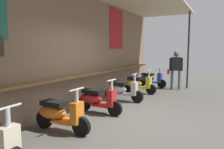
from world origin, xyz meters
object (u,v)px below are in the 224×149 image
at_px(scooter_yellow, 137,84).
at_px(scooter_blue, 150,79).
at_px(scooter_silver, 121,90).
at_px(scooter_orange, 59,114).
at_px(shopper_with_handbag, 176,66).
at_px(scooter_red, 96,99).

relative_size(scooter_yellow, scooter_blue, 1.00).
bearing_deg(scooter_yellow, scooter_silver, -89.50).
distance_m(scooter_orange, scooter_blue, 6.33).
height_order(scooter_yellow, shopper_with_handbag, shopper_with_handbag).
height_order(scooter_orange, scooter_silver, same).
relative_size(scooter_orange, shopper_with_handbag, 0.82).
xyz_separation_m(scooter_yellow, scooter_blue, (1.67, -0.00, 0.00)).
distance_m(scooter_orange, shopper_with_handbag, 6.43).
bearing_deg(scooter_red, scooter_silver, 90.83).
bearing_deg(scooter_orange, scooter_yellow, 89.61).
xyz_separation_m(scooter_red, scooter_blue, (4.81, -0.00, 0.00)).
distance_m(scooter_silver, scooter_yellow, 1.52).
bearing_deg(scooter_blue, scooter_red, -85.68).
distance_m(scooter_orange, scooter_red, 1.51).
height_order(scooter_yellow, scooter_blue, same).
bearing_deg(scooter_silver, scooter_red, -90.94).
bearing_deg(scooter_blue, scooter_orange, -85.68).
distance_m(scooter_silver, shopper_with_handbag, 3.42).
relative_size(scooter_red, shopper_with_handbag, 0.82).
height_order(scooter_silver, shopper_with_handbag, shopper_with_handbag).
distance_m(scooter_orange, scooter_yellow, 4.66).
xyz_separation_m(scooter_orange, scooter_red, (1.51, -0.00, 0.00)).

